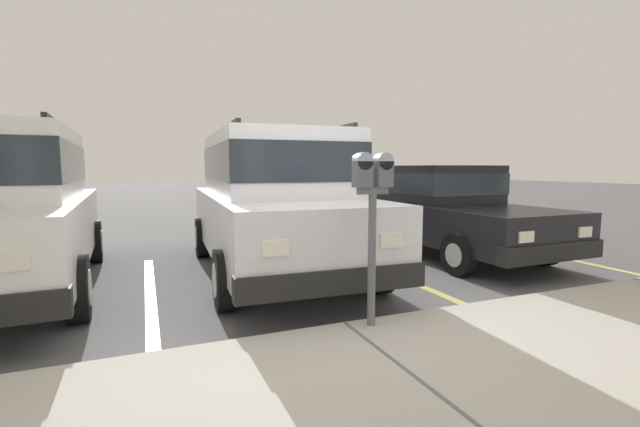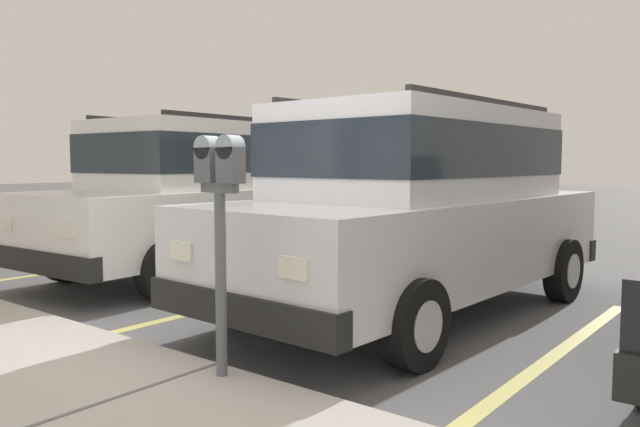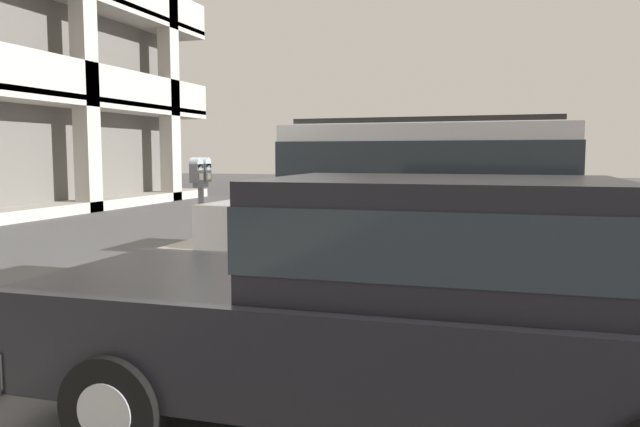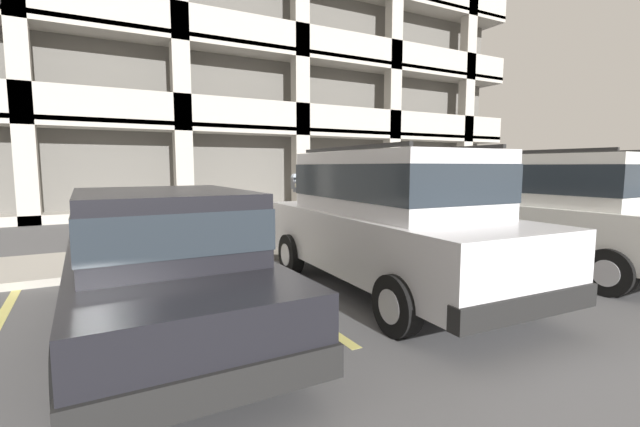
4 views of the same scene
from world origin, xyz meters
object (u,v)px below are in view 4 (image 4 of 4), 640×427
object	(u,v)px
fire_hydrant	(426,221)
parking_meter_near	(300,194)
red_sedan	(161,260)
silver_suv	(389,215)
parking_garage	(154,0)
dark_hatchback	(549,206)

from	to	relation	value
fire_hydrant	parking_meter_near	bearing A→B (deg)	-175.18
red_sedan	fire_hydrant	size ratio (longest dim) A/B	6.42
red_sedan	silver_suv	bearing A→B (deg)	4.43
parking_meter_near	fire_hydrant	world-z (taller)	parking_meter_near
red_sedan	parking_garage	bearing A→B (deg)	81.25
fire_hydrant	parking_garage	bearing A→B (deg)	107.79
silver_suv	parking_garage	size ratio (longest dim) A/B	0.15
silver_suv	parking_garage	bearing A→B (deg)	95.13
parking_meter_near	parking_garage	distance (m)	15.37
dark_hatchback	fire_hydrant	xyz separation A→B (m)	(0.11, 3.18, -0.62)
silver_suv	parking_garage	world-z (taller)	parking_garage
parking_meter_near	parking_garage	bearing A→B (deg)	92.74
dark_hatchback	parking_garage	size ratio (longest dim) A/B	0.15
dark_hatchback	parking_garage	xyz separation A→B (m)	(-4.04, 16.13, 7.95)
dark_hatchback	parking_garage	bearing A→B (deg)	101.60
dark_hatchback	fire_hydrant	size ratio (longest dim) A/B	6.94
red_sedan	parking_garage	size ratio (longest dim) A/B	0.14
silver_suv	dark_hatchback	distance (m)	3.32
parking_garage	parking_meter_near	bearing A→B (deg)	-87.26
silver_suv	dark_hatchback	xyz separation A→B (m)	(3.31, -0.21, 0.00)
red_sedan	parking_garage	world-z (taller)	parking_garage
red_sedan	fire_hydrant	distance (m)	7.30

